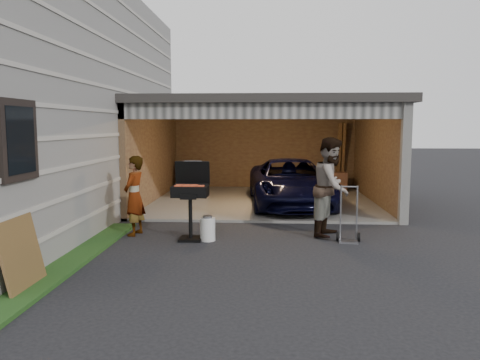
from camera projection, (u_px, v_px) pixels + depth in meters
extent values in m
plane|color=black|center=(210.00, 270.00, 7.15)|extent=(80.00, 80.00, 0.00)
cube|color=#193814|center=(35.00, 287.00, 6.29)|extent=(0.50, 8.00, 0.06)
cube|color=#605E59|center=(263.00, 201.00, 13.55)|extent=(6.50, 6.00, 0.06)
cube|color=#442B20|center=(264.00, 150.00, 16.30)|extent=(6.50, 0.15, 2.70)
cube|color=#442B20|center=(376.00, 156.00, 13.21)|extent=(0.15, 6.00, 2.70)
cube|color=#442B20|center=(154.00, 155.00, 13.58)|extent=(0.15, 6.00, 2.70)
cube|color=#2D2B28|center=(264.00, 104.00, 13.23)|extent=(6.80, 6.30, 0.20)
cube|color=#474744|center=(262.00, 111.00, 10.37)|extent=(6.50, 0.16, 0.36)
cube|color=beige|center=(263.00, 108.00, 11.57)|extent=(6.00, 2.40, 0.06)
cube|color=#474744|center=(405.00, 164.00, 10.29)|extent=(0.20, 0.18, 2.70)
cube|color=brown|center=(189.00, 182.00, 15.85)|extent=(0.60, 0.50, 0.50)
cube|color=brown|center=(188.00, 168.00, 15.79)|extent=(0.50, 0.45, 0.45)
cube|color=brown|center=(338.00, 181.00, 15.45)|extent=(0.55, 0.50, 0.60)
cube|color=brown|center=(341.00, 155.00, 15.94)|extent=(0.24, 0.43, 2.20)
imported|color=black|center=(291.00, 185.00, 12.52)|extent=(2.37, 4.60, 1.24)
imported|color=#A2ACCC|center=(134.00, 196.00, 9.35)|extent=(0.47, 0.64, 1.60)
imported|color=#4B271D|center=(332.00, 187.00, 9.29)|extent=(1.05, 1.17, 1.97)
cube|color=black|center=(191.00, 239.00, 9.01)|extent=(0.43, 0.43, 0.05)
cylinder|color=black|center=(190.00, 217.00, 8.96)|extent=(0.07, 0.07, 0.86)
cube|color=black|center=(190.00, 191.00, 8.90)|extent=(0.68, 0.47, 0.21)
cube|color=#59595B|center=(190.00, 187.00, 8.89)|extent=(0.62, 0.41, 0.02)
cube|color=black|center=(192.00, 173.00, 9.16)|extent=(0.68, 0.12, 0.47)
cylinder|color=white|center=(208.00, 229.00, 8.95)|extent=(0.30, 0.30, 0.44)
cube|color=brown|center=(21.00, 254.00, 6.21)|extent=(0.25, 0.91, 1.00)
cube|color=gray|center=(348.00, 242.00, 8.80)|extent=(0.37, 0.26, 0.04)
cylinder|color=black|center=(337.00, 236.00, 8.94)|extent=(0.06, 0.18, 0.18)
cylinder|color=black|center=(359.00, 237.00, 8.87)|extent=(0.06, 0.18, 0.18)
cylinder|color=gray|center=(341.00, 213.00, 8.88)|extent=(0.03, 0.03, 1.05)
cylinder|color=gray|center=(357.00, 213.00, 8.83)|extent=(0.03, 0.03, 1.05)
cylinder|color=gray|center=(349.00, 187.00, 8.80)|extent=(0.30, 0.06, 0.03)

